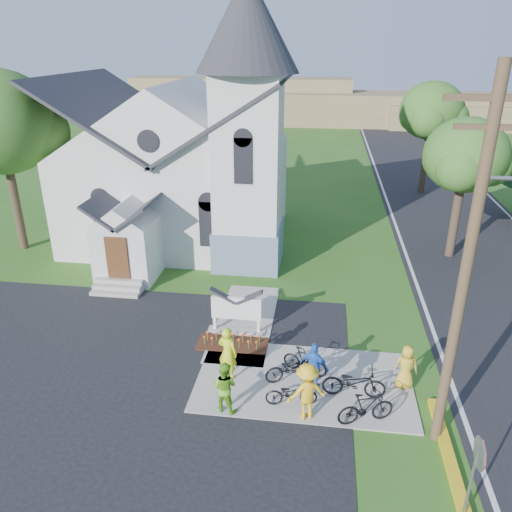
# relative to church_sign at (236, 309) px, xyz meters

# --- Properties ---
(ground) EXTENTS (120.00, 120.00, 0.00)m
(ground) POSITION_rel_church_sign_xyz_m (1.20, -3.20, -1.03)
(ground) COLOR #30611B
(ground) RESTS_ON ground
(parking_lot) EXTENTS (20.00, 16.00, 0.02)m
(parking_lot) POSITION_rel_church_sign_xyz_m (-5.80, -5.20, -1.02)
(parking_lot) COLOR black
(parking_lot) RESTS_ON ground
(road) EXTENTS (8.00, 90.00, 0.02)m
(road) POSITION_rel_church_sign_xyz_m (11.20, 11.80, -1.02)
(road) COLOR black
(road) RESTS_ON ground
(sidewalk) EXTENTS (7.00, 4.00, 0.05)m
(sidewalk) POSITION_rel_church_sign_xyz_m (2.70, -2.70, -1.00)
(sidewalk) COLOR #9F9990
(sidewalk) RESTS_ON ground
(church) EXTENTS (12.35, 12.00, 13.00)m
(church) POSITION_rel_church_sign_xyz_m (-4.28, 9.28, 4.22)
(church) COLOR silver
(church) RESTS_ON ground
(church_sign) EXTENTS (2.20, 0.40, 1.70)m
(church_sign) POSITION_rel_church_sign_xyz_m (0.00, 0.00, 0.00)
(church_sign) COLOR #9F9990
(church_sign) RESTS_ON ground
(flower_bed) EXTENTS (2.60, 1.10, 0.07)m
(flower_bed) POSITION_rel_church_sign_xyz_m (0.00, -0.90, -0.99)
(flower_bed) COLOR #32170D
(flower_bed) RESTS_ON ground
(utility_pole) EXTENTS (3.45, 0.28, 10.00)m
(utility_pole) POSITION_rel_church_sign_xyz_m (6.56, -4.70, 4.38)
(utility_pole) COLOR #433021
(utility_pole) RESTS_ON ground
(stop_sign) EXTENTS (0.11, 0.76, 2.48)m
(stop_sign) POSITION_rel_church_sign_xyz_m (6.63, -7.40, 0.75)
(stop_sign) COLOR gray
(stop_sign) RESTS_ON ground
(tree_lot_corner) EXTENTS (5.60, 5.60, 9.15)m
(tree_lot_corner) POSITION_rel_church_sign_xyz_m (-12.80, 6.80, 5.58)
(tree_lot_corner) COLOR #34281C
(tree_lot_corner) RESTS_ON ground
(tree_road_near) EXTENTS (4.00, 4.00, 7.05)m
(tree_road_near) POSITION_rel_church_sign_xyz_m (9.70, 8.80, 4.18)
(tree_road_near) COLOR #34281C
(tree_road_near) RESTS_ON ground
(tree_road_mid) EXTENTS (4.40, 4.40, 7.80)m
(tree_road_mid) POSITION_rel_church_sign_xyz_m (10.20, 20.80, 4.75)
(tree_road_mid) COLOR #34281C
(tree_road_mid) RESTS_ON ground
(distant_hills) EXTENTS (61.00, 10.00, 5.60)m
(distant_hills) POSITION_rel_church_sign_xyz_m (4.56, 53.13, 1.15)
(distant_hills) COLOR olive
(distant_hills) RESTS_ON ground
(cyclist_0) EXTENTS (0.79, 0.65, 1.87)m
(cyclist_0) POSITION_rel_church_sign_xyz_m (0.20, -2.83, -0.04)
(cyclist_0) COLOR #CFDF1A
(cyclist_0) RESTS_ON sidewalk
(bike_0) EXTENTS (1.91, 1.31, 0.95)m
(bike_0) POSITION_rel_church_sign_xyz_m (2.29, -2.70, -0.50)
(bike_0) COLOR black
(bike_0) RESTS_ON sidewalk
(cyclist_1) EXTENTS (0.93, 0.80, 1.65)m
(cyclist_1) POSITION_rel_church_sign_xyz_m (0.40, -4.40, -0.15)
(cyclist_1) COLOR #68B321
(cyclist_1) RESTS_ON sidewalk
(bike_1) EXTENTS (1.62, 0.97, 0.94)m
(bike_1) POSITION_rel_church_sign_xyz_m (2.70, -2.27, -0.51)
(bike_1) COLOR black
(bike_1) RESTS_ON sidewalk
(cyclist_2) EXTENTS (1.05, 0.75, 1.65)m
(cyclist_2) POSITION_rel_church_sign_xyz_m (3.01, -3.04, -0.15)
(cyclist_2) COLOR blue
(cyclist_2) RESTS_ON sidewalk
(bike_2) EXTENTS (1.65, 0.78, 0.83)m
(bike_2) POSITION_rel_church_sign_xyz_m (2.37, -3.92, -0.56)
(bike_2) COLOR black
(bike_2) RESTS_ON sidewalk
(cyclist_3) EXTENTS (1.35, 1.08, 1.82)m
(cyclist_3) POSITION_rel_church_sign_xyz_m (2.83, -4.40, -0.07)
(cyclist_3) COLOR yellow
(cyclist_3) RESTS_ON sidewalk
(bike_3) EXTENTS (1.80, 1.06, 1.04)m
(bike_3) POSITION_rel_church_sign_xyz_m (4.55, -4.40, -0.46)
(bike_3) COLOR black
(bike_3) RESTS_ON sidewalk
(cyclist_4) EXTENTS (0.76, 0.52, 1.52)m
(cyclist_4) POSITION_rel_church_sign_xyz_m (5.90, -2.57, -0.22)
(cyclist_4) COLOR gold
(cyclist_4) RESTS_ON sidewalk
(bike_4) EXTENTS (1.97, 0.69, 1.03)m
(bike_4) POSITION_rel_church_sign_xyz_m (4.26, -3.26, -0.46)
(bike_4) COLOR black
(bike_4) RESTS_ON sidewalk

